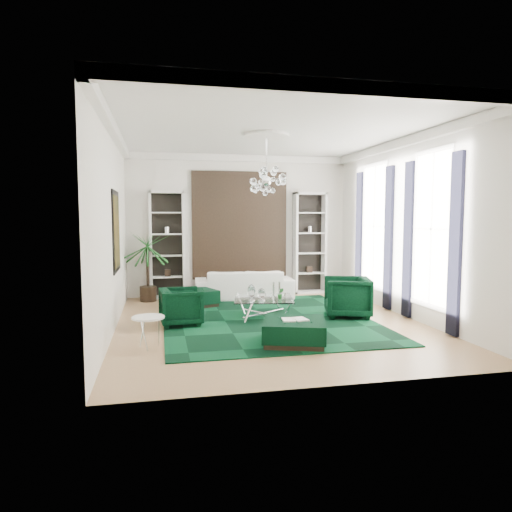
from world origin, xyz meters
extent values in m
cube|color=tan|center=(0.00, 0.00, -0.01)|extent=(6.00, 7.00, 0.02)
cube|color=white|center=(0.00, 0.00, 3.81)|extent=(6.00, 7.00, 0.02)
cube|color=silver|center=(0.00, 3.51, 1.90)|extent=(6.00, 0.02, 3.80)
cube|color=silver|center=(0.00, -3.51, 1.90)|extent=(6.00, 0.02, 3.80)
cube|color=silver|center=(-3.01, 0.00, 1.90)|extent=(0.02, 7.00, 3.80)
cube|color=silver|center=(3.01, 0.00, 1.90)|extent=(0.02, 7.00, 3.80)
cylinder|color=white|center=(0.00, 0.30, 3.77)|extent=(0.90, 0.90, 0.05)
cube|color=black|center=(0.00, 3.46, 1.90)|extent=(2.50, 0.06, 2.80)
cube|color=black|center=(-2.97, 0.60, 1.85)|extent=(0.04, 1.30, 1.60)
cube|color=white|center=(2.99, -0.90, 1.90)|extent=(0.03, 1.10, 2.90)
cube|color=black|center=(2.96, -1.68, 1.65)|extent=(0.07, 0.30, 3.25)
cube|color=black|center=(2.96, -0.12, 1.65)|extent=(0.07, 0.30, 3.25)
cube|color=white|center=(2.99, 1.50, 1.90)|extent=(0.03, 1.10, 2.90)
cube|color=black|center=(2.96, 0.72, 1.65)|extent=(0.07, 0.30, 3.25)
cube|color=black|center=(2.96, 2.28, 1.65)|extent=(0.07, 0.30, 3.25)
cube|color=black|center=(0.00, 0.30, 0.01)|extent=(4.20, 5.00, 0.02)
imported|color=white|center=(0.00, 2.85, 0.37)|extent=(2.59, 1.16, 0.74)
imported|color=black|center=(-1.75, 0.20, 0.37)|extent=(0.88, 0.86, 0.73)
imported|color=black|center=(1.75, 0.20, 0.43)|extent=(1.16, 1.14, 0.86)
cube|color=black|center=(-1.35, 2.00, 0.20)|extent=(1.18, 1.18, 0.40)
cube|color=black|center=(0.05, -1.55, 0.20)|extent=(1.28, 1.28, 0.41)
cube|color=white|center=(0.05, -1.55, 0.42)|extent=(0.43, 0.29, 0.03)
cylinder|color=white|center=(-2.35, -1.30, 0.25)|extent=(0.58, 0.58, 0.51)
imported|color=#19591E|center=(0.30, 0.30, 0.54)|extent=(0.16, 0.14, 0.24)
camera|label=1|loc=(-2.15, -8.79, 2.15)|focal=32.00mm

